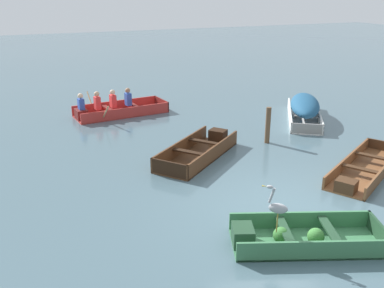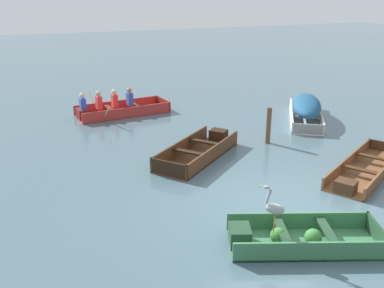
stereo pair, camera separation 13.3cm
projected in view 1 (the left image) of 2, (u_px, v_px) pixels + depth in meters
The scene contains 8 objects.
ground_plane at pixel (287, 209), 8.75m from camera, with size 80.00×80.00×0.00m, color #47606B.
dinghy_green_foreground at pixel (300, 237), 7.49m from camera, with size 2.83×1.93×0.36m.
skiff_wooden_brown_near_moored at pixel (364, 169), 10.43m from camera, with size 3.40×2.48×0.31m.
skiff_dark_varnish_mid_moored at pixel (200, 151), 11.50m from camera, with size 2.96×2.64×0.40m.
skiff_white_far_moored at pixel (305, 107), 14.57m from camera, with size 2.67×3.29×0.82m.
rowboat_red_with_crew at pixel (114, 109), 15.16m from camera, with size 3.34×2.42×0.93m.
heron_on_dinghy at pixel (277, 207), 7.10m from camera, with size 0.39×0.36×0.84m.
mooring_post at pixel (268, 125), 12.34m from camera, with size 0.14×0.14×1.07m, color brown.
Camera 1 is at (-4.89, -6.34, 4.24)m, focal length 40.00 mm.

